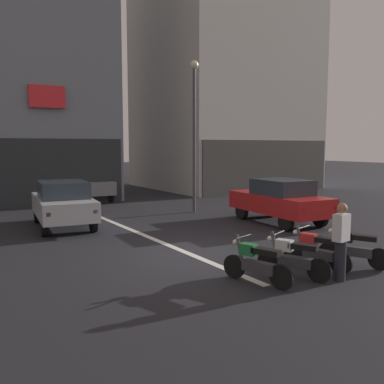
{
  "coord_description": "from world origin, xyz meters",
  "views": [
    {
      "loc": [
        -5.74,
        -9.28,
        2.86
      ],
      "look_at": [
        1.31,
        2.0,
        1.4
      ],
      "focal_mm": 39.39,
      "sensor_mm": 36.0,
      "label": 1
    }
  ],
  "objects_px": {
    "motorcycle_black_row_right_mid": "(353,248)",
    "car_silver_crossing_near": "(63,203)",
    "motorcycle_white_row_left_mid": "(292,257)",
    "motorcycle_red_row_centre": "(316,250)",
    "motorcycle_green_row_leftmost": "(256,262)",
    "car_grey_down_street": "(89,183)",
    "car_red_parked_kerbside": "(280,200)",
    "street_lamp": "(194,120)",
    "person_by_motorcycles": "(341,241)"
  },
  "relations": [
    {
      "from": "car_red_parked_kerbside",
      "to": "motorcycle_white_row_left_mid",
      "type": "relative_size",
      "value": 2.7
    },
    {
      "from": "street_lamp",
      "to": "person_by_motorcycles",
      "type": "xyz_separation_m",
      "value": [
        -2.36,
        -9.54,
        -3.08
      ]
    },
    {
      "from": "car_silver_crossing_near",
      "to": "motorcycle_black_row_right_mid",
      "type": "height_order",
      "value": "car_silver_crossing_near"
    },
    {
      "from": "motorcycle_black_row_right_mid",
      "to": "person_by_motorcycles",
      "type": "relative_size",
      "value": 0.92
    },
    {
      "from": "motorcycle_green_row_leftmost",
      "to": "person_by_motorcycles",
      "type": "distance_m",
      "value": 1.87
    },
    {
      "from": "car_red_parked_kerbside",
      "to": "person_by_motorcycles",
      "type": "xyz_separation_m",
      "value": [
        -3.64,
        -5.62,
        -0.03
      ]
    },
    {
      "from": "car_red_parked_kerbside",
      "to": "car_grey_down_street",
      "type": "height_order",
      "value": "same"
    },
    {
      "from": "car_red_parked_kerbside",
      "to": "motorcycle_white_row_left_mid",
      "type": "bearing_deg",
      "value": -131.38
    },
    {
      "from": "car_grey_down_street",
      "to": "person_by_motorcycles",
      "type": "height_order",
      "value": "person_by_motorcycles"
    },
    {
      "from": "car_red_parked_kerbside",
      "to": "motorcycle_black_row_right_mid",
      "type": "xyz_separation_m",
      "value": [
        -2.49,
        -5.08,
        -0.43
      ]
    },
    {
      "from": "motorcycle_black_row_right_mid",
      "to": "person_by_motorcycles",
      "type": "xyz_separation_m",
      "value": [
        -1.15,
        -0.54,
        0.4
      ]
    },
    {
      "from": "car_silver_crossing_near",
      "to": "motorcycle_white_row_left_mid",
      "type": "xyz_separation_m",
      "value": [
        2.67,
        -8.38,
        -0.43
      ]
    },
    {
      "from": "street_lamp",
      "to": "motorcycle_red_row_centre",
      "type": "distance_m",
      "value": 9.6
    },
    {
      "from": "street_lamp",
      "to": "car_red_parked_kerbside",
      "type": "bearing_deg",
      "value": -71.91
    },
    {
      "from": "car_silver_crossing_near",
      "to": "motorcycle_green_row_leftmost",
      "type": "height_order",
      "value": "car_silver_crossing_near"
    },
    {
      "from": "car_red_parked_kerbside",
      "to": "car_grey_down_street",
      "type": "bearing_deg",
      "value": 110.3
    },
    {
      "from": "motorcycle_white_row_left_mid",
      "to": "motorcycle_black_row_right_mid",
      "type": "bearing_deg",
      "value": -4.21
    },
    {
      "from": "car_red_parked_kerbside",
      "to": "person_by_motorcycles",
      "type": "distance_m",
      "value": 6.7
    },
    {
      "from": "person_by_motorcycles",
      "to": "motorcycle_white_row_left_mid",
      "type": "bearing_deg",
      "value": 136.4
    },
    {
      "from": "car_silver_crossing_near",
      "to": "motorcycle_black_row_right_mid",
      "type": "relative_size",
      "value": 2.79
    },
    {
      "from": "motorcycle_white_row_left_mid",
      "to": "person_by_motorcycles",
      "type": "relative_size",
      "value": 0.94
    },
    {
      "from": "car_grey_down_street",
      "to": "motorcycle_green_row_leftmost",
      "type": "xyz_separation_m",
      "value": [
        -1.46,
        -15.17,
        -0.43
      ]
    },
    {
      "from": "motorcycle_red_row_centre",
      "to": "car_red_parked_kerbside",
      "type": "bearing_deg",
      "value": 54.37
    },
    {
      "from": "motorcycle_white_row_left_mid",
      "to": "car_red_parked_kerbside",
      "type": "bearing_deg",
      "value": 48.62
    },
    {
      "from": "car_grey_down_street",
      "to": "motorcycle_white_row_left_mid",
      "type": "bearing_deg",
      "value": -91.99
    },
    {
      "from": "car_silver_crossing_near",
      "to": "motorcycle_white_row_left_mid",
      "type": "bearing_deg",
      "value": -72.32
    },
    {
      "from": "motorcycle_white_row_left_mid",
      "to": "motorcycle_red_row_centre",
      "type": "distance_m",
      "value": 0.95
    },
    {
      "from": "motorcycle_black_row_right_mid",
      "to": "car_silver_crossing_near",
      "type": "bearing_deg",
      "value": 118.03
    },
    {
      "from": "car_grey_down_street",
      "to": "motorcycle_red_row_centre",
      "type": "distance_m",
      "value": 15.12
    },
    {
      "from": "car_red_parked_kerbside",
      "to": "motorcycle_white_row_left_mid",
      "type": "height_order",
      "value": "car_red_parked_kerbside"
    },
    {
      "from": "motorcycle_white_row_left_mid",
      "to": "street_lamp",
      "type": "bearing_deg",
      "value": 70.85
    },
    {
      "from": "car_silver_crossing_near",
      "to": "car_grey_down_street",
      "type": "bearing_deg",
      "value": 65.12
    },
    {
      "from": "car_silver_crossing_near",
      "to": "car_grey_down_street",
      "type": "height_order",
      "value": "same"
    },
    {
      "from": "car_silver_crossing_near",
      "to": "motorcycle_green_row_leftmost",
      "type": "relative_size",
      "value": 2.65
    },
    {
      "from": "car_grey_down_street",
      "to": "motorcycle_green_row_leftmost",
      "type": "relative_size",
      "value": 2.62
    },
    {
      "from": "motorcycle_green_row_leftmost",
      "to": "person_by_motorcycles",
      "type": "bearing_deg",
      "value": -25.61
    },
    {
      "from": "street_lamp",
      "to": "person_by_motorcycles",
      "type": "relative_size",
      "value": 3.84
    },
    {
      "from": "motorcycle_green_row_leftmost",
      "to": "motorcycle_white_row_left_mid",
      "type": "xyz_separation_m",
      "value": [
        0.93,
        -0.11,
        0.0
      ]
    },
    {
      "from": "motorcycle_green_row_leftmost",
      "to": "motorcycle_red_row_centre",
      "type": "xyz_separation_m",
      "value": [
        1.86,
        0.06,
        0.0
      ]
    },
    {
      "from": "motorcycle_white_row_left_mid",
      "to": "person_by_motorcycles",
      "type": "bearing_deg",
      "value": -43.6
    },
    {
      "from": "motorcycle_black_row_right_mid",
      "to": "motorcycle_white_row_left_mid",
      "type": "bearing_deg",
      "value": 175.79
    },
    {
      "from": "motorcycle_black_row_right_mid",
      "to": "motorcycle_green_row_leftmost",
      "type": "bearing_deg",
      "value": 174.98
    },
    {
      "from": "car_silver_crossing_near",
      "to": "street_lamp",
      "type": "bearing_deg",
      "value": 4.79
    },
    {
      "from": "car_silver_crossing_near",
      "to": "car_grey_down_street",
      "type": "relative_size",
      "value": 1.01
    },
    {
      "from": "motorcycle_green_row_leftmost",
      "to": "motorcycle_black_row_right_mid",
      "type": "distance_m",
      "value": 2.8
    },
    {
      "from": "car_grey_down_street",
      "to": "motorcycle_green_row_leftmost",
      "type": "distance_m",
      "value": 15.25
    },
    {
      "from": "car_red_parked_kerbside",
      "to": "motorcycle_red_row_centre",
      "type": "bearing_deg",
      "value": -125.63
    },
    {
      "from": "motorcycle_red_row_centre",
      "to": "car_grey_down_street",
      "type": "bearing_deg",
      "value": 91.52
    },
    {
      "from": "motorcycle_white_row_left_mid",
      "to": "motorcycle_red_row_centre",
      "type": "xyz_separation_m",
      "value": [
        0.93,
        0.17,
        0.0
      ]
    },
    {
      "from": "car_grey_down_street",
      "to": "motorcycle_red_row_centre",
      "type": "height_order",
      "value": "car_grey_down_street"
    }
  ]
}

